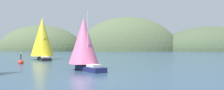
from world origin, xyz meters
TOP-DOWN VIEW (x-y plane):
  - ground_plane at (0.00, 0.00)m, footprint 360.00×360.00m
  - headland_left at (-55.00, 135.00)m, footprint 58.44×44.00m
  - headland_right at (60.00, 135.00)m, footprint 66.37×44.00m
  - headland_center at (5.00, 135.00)m, footprint 67.57×44.00m
  - sailboat_pink_spinnaker at (-2.66, 12.04)m, footprint 7.42×8.34m
  - sailboat_yellow_sail at (-18.82, 37.84)m, footprint 8.48×10.58m
  - channel_buoy at (-18.15, 23.30)m, footprint 1.10×1.10m

SIDE VIEW (x-z plane):
  - ground_plane at x=0.00m, z-range 0.00..0.00m
  - headland_left at x=-55.00m, z-range -17.66..17.66m
  - headland_right at x=60.00m, z-range -16.38..16.38m
  - headland_center at x=5.00m, z-range -22.91..22.91m
  - channel_buoy at x=-18.15m, z-range -0.95..1.69m
  - sailboat_pink_spinnaker at x=-2.66m, z-range -0.27..9.06m
  - sailboat_yellow_sail at x=-18.82m, z-range -0.09..12.07m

